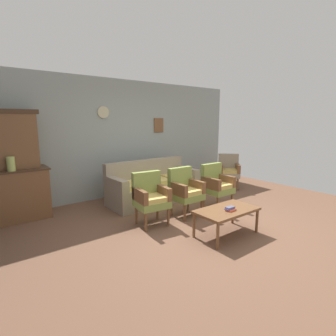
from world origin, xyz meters
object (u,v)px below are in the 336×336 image
armchair_near_couch_end (185,190)px  wingback_chair_by_fireplace (229,170)px  coffee_table (227,212)px  book_stack_on_table (230,209)px  side_cabinet (14,195)px  floral_couch (153,187)px  armchair_by_doorway (216,184)px  armchair_row_middle (151,196)px  vase_on_cabinet (11,164)px

armchair_near_couch_end → wingback_chair_by_fireplace: size_ratio=1.00×
armchair_near_couch_end → coffee_table: bearing=-93.0°
coffee_table → book_stack_on_table: bearing=-98.2°
side_cabinet → floral_couch: size_ratio=0.57×
armchair_by_doorway → wingback_chair_by_fireplace: (1.43, 0.87, 0.00)m
armchair_row_middle → book_stack_on_table: armchair_row_middle is taller
side_cabinet → armchair_near_couch_end: 3.06m
armchair_by_doorway → book_stack_on_table: 1.38m
armchair_by_doorway → wingback_chair_by_fireplace: same height
armchair_row_middle → armchair_near_couch_end: 0.75m
side_cabinet → wingback_chair_by_fireplace: size_ratio=1.28×
wingback_chair_by_fireplace → coffee_table: (-2.29, -1.87, -0.12)m
side_cabinet → book_stack_on_table: side_cabinet is taller
armchair_near_couch_end → wingback_chair_by_fireplace: same height
vase_on_cabinet → wingback_chair_by_fireplace: 4.91m
armchair_row_middle → floral_couch: bearing=54.1°
floral_couch → armchair_by_doorway: bearing=-55.7°
coffee_table → book_stack_on_table: (-0.01, -0.08, 0.07)m
armchair_near_couch_end → coffee_table: (-0.06, -1.05, -0.12)m
armchair_near_couch_end → book_stack_on_table: bearing=-93.4°
armchair_near_couch_end → book_stack_on_table: size_ratio=5.72×
coffee_table → floral_couch: bearing=88.0°
armchair_near_couch_end → wingback_chair_by_fireplace: bearing=20.1°
vase_on_cabinet → book_stack_on_table: bearing=-45.7°
floral_couch → armchair_row_middle: same height
vase_on_cabinet → side_cabinet: bearing=83.3°
armchair_near_couch_end → coffee_table: armchair_near_couch_end is taller
coffee_table → armchair_near_couch_end: bearing=87.0°
armchair_row_middle → book_stack_on_table: 1.34m
armchair_row_middle → coffee_table: 1.29m
armchair_by_doorway → armchair_near_couch_end: bearing=176.3°
armchair_by_doorway → vase_on_cabinet: bearing=155.9°
side_cabinet → wingback_chair_by_fireplace: side_cabinet is taller
coffee_table → vase_on_cabinet: bearing=135.3°
side_cabinet → vase_on_cabinet: vase_on_cabinet is taller
vase_on_cabinet → floral_couch: bearing=-8.1°
armchair_row_middle → armchair_by_doorway: 1.56m
armchair_row_middle → side_cabinet: bearing=138.5°
armchair_row_middle → armchair_by_doorway: same height
vase_on_cabinet → wingback_chair_by_fireplace: size_ratio=0.27×
side_cabinet → coffee_table: 3.69m
coffee_table → armchair_row_middle: bearing=122.8°
floral_couch → armchair_by_doorway: size_ratio=2.26×
floral_couch → book_stack_on_table: floral_couch is taller
side_cabinet → coffee_table: side_cabinet is taller
armchair_by_doorway → side_cabinet: bearing=153.3°
side_cabinet → coffee_table: (2.52, -2.69, -0.09)m
vase_on_cabinet → armchair_near_couch_end: size_ratio=0.27×
floral_couch → armchair_near_couch_end: (-0.02, -1.10, 0.17)m
side_cabinet → vase_on_cabinet: (-0.02, -0.18, 0.59)m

